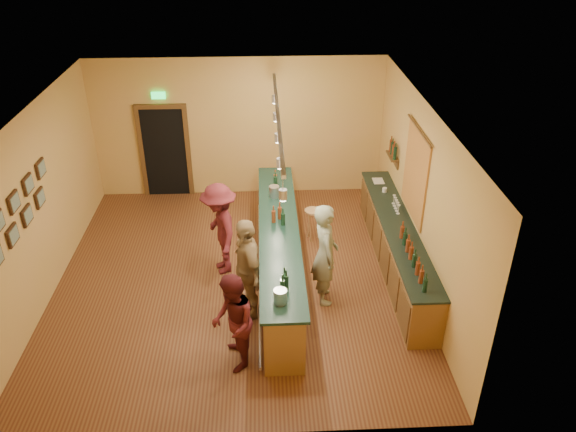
{
  "coord_description": "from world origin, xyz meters",
  "views": [
    {
      "loc": [
        0.54,
        -8.5,
        6.12
      ],
      "look_at": [
        0.95,
        0.2,
        1.17
      ],
      "focal_mm": 35.0,
      "sensor_mm": 36.0,
      "label": 1
    }
  ],
  "objects_px": {
    "back_counter": "(396,246)",
    "customer_b": "(247,269)",
    "bartender": "(325,254)",
    "bar_stool": "(313,216)",
    "customer_c": "(220,229)",
    "tasting_bar": "(279,249)",
    "customer_a": "(233,323)"
  },
  "relations": [
    {
      "from": "tasting_bar",
      "to": "customer_b",
      "type": "distance_m",
      "value": 1.2
    },
    {
      "from": "bartender",
      "to": "customer_c",
      "type": "bearing_deg",
      "value": 56.61
    },
    {
      "from": "tasting_bar",
      "to": "bar_stool",
      "type": "bearing_deg",
      "value": 60.76
    },
    {
      "from": "back_counter",
      "to": "tasting_bar",
      "type": "xyz_separation_m",
      "value": [
        -2.19,
        -0.18,
        0.12
      ]
    },
    {
      "from": "back_counter",
      "to": "customer_c",
      "type": "distance_m",
      "value": 3.27
    },
    {
      "from": "customer_b",
      "to": "bar_stool",
      "type": "distance_m",
      "value": 2.67
    },
    {
      "from": "customer_b",
      "to": "customer_a",
      "type": "bearing_deg",
      "value": -27.38
    },
    {
      "from": "bartender",
      "to": "customer_b",
      "type": "height_order",
      "value": "bartender"
    },
    {
      "from": "back_counter",
      "to": "customer_a",
      "type": "bearing_deg",
      "value": -140.89
    },
    {
      "from": "bartender",
      "to": "bar_stool",
      "type": "xyz_separation_m",
      "value": [
        -0.03,
        1.98,
        -0.4
      ]
    },
    {
      "from": "customer_a",
      "to": "tasting_bar",
      "type": "bearing_deg",
      "value": 153.33
    },
    {
      "from": "back_counter",
      "to": "customer_b",
      "type": "xyz_separation_m",
      "value": [
        -2.74,
        -1.21,
        0.42
      ]
    },
    {
      "from": "bartender",
      "to": "bar_stool",
      "type": "distance_m",
      "value": 2.02
    },
    {
      "from": "back_counter",
      "to": "bar_stool",
      "type": "relative_size",
      "value": 6.75
    },
    {
      "from": "back_counter",
      "to": "bartender",
      "type": "relative_size",
      "value": 2.46
    },
    {
      "from": "customer_a",
      "to": "customer_b",
      "type": "xyz_separation_m",
      "value": [
        0.19,
        1.17,
        0.12
      ]
    },
    {
      "from": "customer_c",
      "to": "bar_stool",
      "type": "relative_size",
      "value": 2.63
    },
    {
      "from": "customer_a",
      "to": "customer_b",
      "type": "height_order",
      "value": "customer_b"
    },
    {
      "from": "customer_c",
      "to": "bar_stool",
      "type": "bearing_deg",
      "value": 103.26
    },
    {
      "from": "customer_a",
      "to": "customer_b",
      "type": "relative_size",
      "value": 0.86
    },
    {
      "from": "tasting_bar",
      "to": "customer_c",
      "type": "height_order",
      "value": "customer_c"
    },
    {
      "from": "bartender",
      "to": "customer_b",
      "type": "bearing_deg",
      "value": 99.54
    },
    {
      "from": "back_counter",
      "to": "tasting_bar",
      "type": "relative_size",
      "value": 0.89
    },
    {
      "from": "back_counter",
      "to": "tasting_bar",
      "type": "bearing_deg",
      "value": -175.27
    },
    {
      "from": "customer_b",
      "to": "customer_c",
      "type": "bearing_deg",
      "value": -176.86
    },
    {
      "from": "bartender",
      "to": "customer_b",
      "type": "xyz_separation_m",
      "value": [
        -1.3,
        -0.34,
        -0.02
      ]
    },
    {
      "from": "tasting_bar",
      "to": "customer_a",
      "type": "xyz_separation_m",
      "value": [
        -0.74,
        -2.2,
        0.18
      ]
    },
    {
      "from": "customer_c",
      "to": "bar_stool",
      "type": "height_order",
      "value": "customer_c"
    },
    {
      "from": "back_counter",
      "to": "customer_c",
      "type": "bearing_deg",
      "value": 178.17
    },
    {
      "from": "back_counter",
      "to": "bartender",
      "type": "xyz_separation_m",
      "value": [
        -1.44,
        -0.86,
        0.44
      ]
    },
    {
      "from": "tasting_bar",
      "to": "bar_stool",
      "type": "relative_size",
      "value": 7.56
    },
    {
      "from": "bartender",
      "to": "back_counter",
      "type": "bearing_deg",
      "value": -64.23
    }
  ]
}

